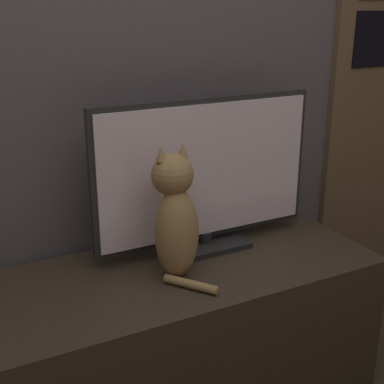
% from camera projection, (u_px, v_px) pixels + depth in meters
% --- Properties ---
extents(wall_back, '(4.80, 0.05, 2.60)m').
position_uv_depth(wall_back, '(108.00, 23.00, 1.74)').
color(wall_back, '#564C51').
rests_on(wall_back, ground_plane).
extents(tv_stand, '(1.53, 0.55, 0.53)m').
position_uv_depth(tv_stand, '(155.00, 344.00, 1.82)').
color(tv_stand, '#33281E').
rests_on(tv_stand, ground_plane).
extents(tv, '(0.82, 0.18, 0.54)m').
position_uv_depth(tv, '(205.00, 176.00, 1.84)').
color(tv, black).
rests_on(tv, tv_stand).
extents(cat, '(0.15, 0.27, 0.43)m').
position_uv_depth(cat, '(175.00, 218.00, 1.66)').
color(cat, '#997547').
rests_on(cat, tv_stand).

